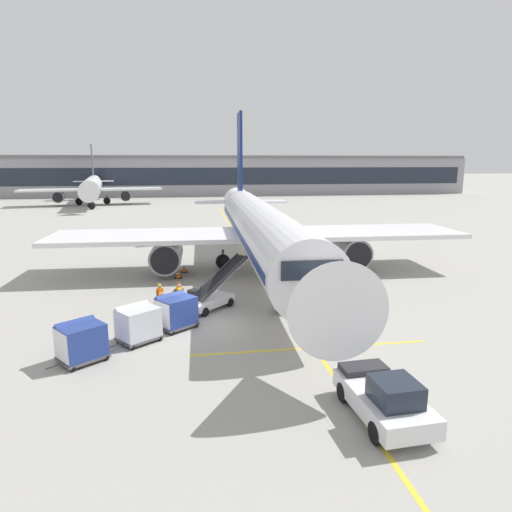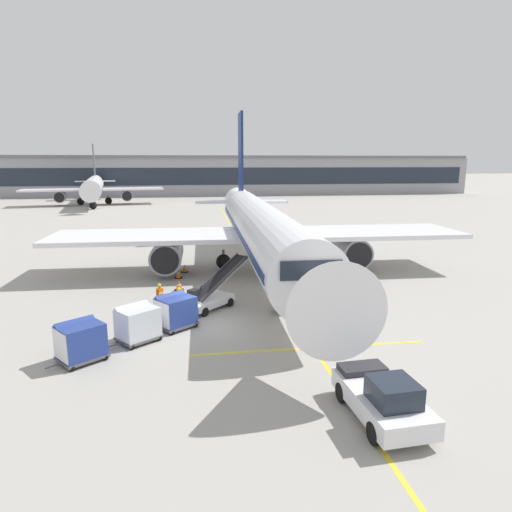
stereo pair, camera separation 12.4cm
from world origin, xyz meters
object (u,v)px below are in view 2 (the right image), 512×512
object	(u,v)px
distant_airplane	(94,187)
baggage_cart_second	(137,323)
baggage_cart_third	(80,341)
ground_crew_marshaller	(160,295)
ground_crew_by_carts	(179,300)
safety_cone_wingtip	(179,286)
parked_airplane	(260,228)
safety_cone_nose_mark	(185,268)
ground_crew_by_loader	(182,303)
belt_loader	(211,295)
pushback_tug	(383,398)
baggage_cart_lead	(175,311)
safety_cone_engine_keepout	(178,274)
ground_crew_wingwalker	(165,312)

from	to	relation	value
distant_airplane	baggage_cart_second	bearing A→B (deg)	-77.45
baggage_cart_third	ground_crew_marshaller	bearing A→B (deg)	64.96
ground_crew_by_carts	safety_cone_wingtip	world-z (taller)	ground_crew_by_carts
parked_airplane	safety_cone_nose_mark	world-z (taller)	parked_airplane
parked_airplane	ground_crew_by_loader	distance (m)	13.29
belt_loader	parked_airplane	bearing A→B (deg)	64.20
parked_airplane	ground_crew_by_carts	bearing A→B (deg)	-121.54
pushback_tug	ground_crew_by_loader	world-z (taller)	pushback_tug
parked_airplane	distant_airplane	bearing A→B (deg)	112.20
ground_crew_marshaller	pushback_tug	bearing A→B (deg)	-57.32
parked_airplane	ground_crew_by_carts	size ratio (longest dim) A/B	25.67
parked_airplane	ground_crew_by_loader	xyz separation A→B (m)	(-6.34, -11.38, -2.63)
ground_crew_by_loader	distant_airplane	size ratio (longest dim) A/B	0.05
ground_crew_by_carts	ground_crew_marshaller	world-z (taller)	same
ground_crew_by_carts	ground_crew_marshaller	xyz separation A→B (m)	(-1.20, 1.09, 0.00)
parked_airplane	belt_loader	bearing A→B (deg)	-115.80
belt_loader	baggage_cart_lead	xyz separation A→B (m)	(-2.12, -3.23, 0.14)
baggage_cart_second	safety_cone_engine_keepout	xyz separation A→B (m)	(1.77, 12.82, -0.67)
belt_loader	ground_crew_marshaller	size ratio (longest dim) A/B	2.68
baggage_cart_second	safety_cone_nose_mark	xyz separation A→B (m)	(2.25, 14.70, -0.69)
baggage_cart_lead	pushback_tug	bearing A→B (deg)	-53.62
ground_crew_wingwalker	safety_cone_engine_keepout	size ratio (longest dim) A/B	2.58
baggage_cart_third	ground_crew_marshaller	distance (m)	7.55
pushback_tug	ground_crew_wingwalker	size ratio (longest dim) A/B	2.59
ground_crew_marshaller	baggage_cart_lead	bearing A→B (deg)	-71.79
ground_crew_by_loader	ground_crew_by_carts	distance (m)	0.73
parked_airplane	ground_crew_wingwalker	world-z (taller)	parked_airplane
baggage_cart_second	ground_crew_by_loader	distance (m)	3.77
pushback_tug	safety_cone_nose_mark	distance (m)	24.47
baggage_cart_second	ground_crew_wingwalker	xyz separation A→B (m)	(1.34, 1.52, -0.00)
baggage_cart_third	safety_cone_engine_keepout	xyz separation A→B (m)	(4.12, 14.85, -0.67)
pushback_tug	ground_crew_marshaller	bearing A→B (deg)	122.68
ground_crew_wingwalker	safety_cone_wingtip	distance (m)	7.68
belt_loader	pushback_tug	xyz separation A→B (m)	(5.48, -13.56, -0.04)
distant_airplane	baggage_cart_lead	bearing A→B (deg)	-75.86
belt_loader	baggage_cart_third	world-z (taller)	belt_loader
baggage_cart_lead	pushback_tug	distance (m)	12.83
parked_airplane	safety_cone_wingtip	distance (m)	9.11
ground_crew_by_carts	safety_cone_engine_keepout	distance (m)	9.13
baggage_cart_second	pushback_tug	xyz separation A→B (m)	(9.49, -8.67, -0.17)
baggage_cart_lead	ground_crew_wingwalker	size ratio (longest dim) A/B	1.52
belt_loader	ground_crew_marshaller	world-z (taller)	belt_loader
pushback_tug	safety_cone_wingtip	bearing A→B (deg)	113.05
baggage_cart_third	safety_cone_nose_mark	size ratio (longest dim) A/B	4.09
parked_airplane	baggage_cart_second	distance (m)	16.97
ground_crew_marshaller	safety_cone_wingtip	size ratio (longest dim) A/B	2.38
belt_loader	baggage_cart_third	size ratio (longest dim) A/B	1.77
ground_crew_marshaller	distant_airplane	world-z (taller)	distant_airplane
pushback_tug	safety_cone_engine_keepout	world-z (taller)	pushback_tug
ground_crew_by_loader	safety_cone_nose_mark	distance (m)	11.70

